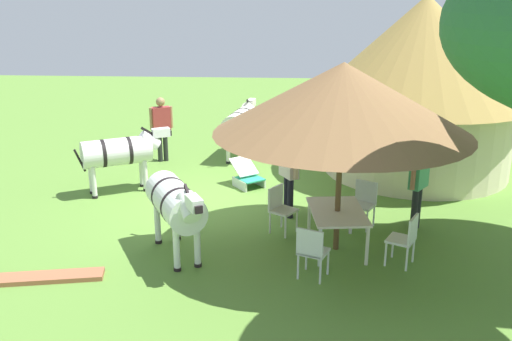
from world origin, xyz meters
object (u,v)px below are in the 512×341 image
(patio_dining_table, at_px, (337,215))
(striped_lounge_chair, at_px, (248,176))
(patio_chair_west_end, at_px, (312,249))
(standing_watcher, at_px, (161,123))
(zebra_nearest_camera, at_px, (119,152))
(patio_chair_near_lawn, at_px, (364,201))
(shade_umbrella, at_px, (343,98))
(guest_beside_umbrella, at_px, (289,168))
(thatched_hut, at_px, (421,79))
(patio_chair_east_end, at_px, (280,206))
(zebra_by_umbrella, at_px, (176,203))
(zebra_toward_hut, at_px, (242,123))
(guest_behind_table, at_px, (419,179))
(patio_chair_near_hut, at_px, (406,237))

(patio_dining_table, height_order, striped_lounge_chair, patio_dining_table)
(patio_chair_west_end, relative_size, standing_watcher, 0.52)
(zebra_nearest_camera, bearing_deg, patio_chair_near_lawn, 44.91)
(patio_chair_near_lawn, relative_size, zebra_nearest_camera, 0.45)
(shade_umbrella, bearing_deg, guest_beside_umbrella, -149.39)
(standing_watcher, bearing_deg, thatched_hut, 152.11)
(patio_chair_west_end, xyz_separation_m, striped_lounge_chair, (-4.43, -1.37, -0.27))
(patio_chair_west_end, bearing_deg, patio_chair_east_end, 129.16)
(guest_beside_umbrella, height_order, zebra_by_umbrella, guest_beside_umbrella)
(striped_lounge_chair, distance_m, zebra_toward_hut, 2.54)
(patio_chair_east_end, xyz_separation_m, guest_behind_table, (-0.30, 2.62, 0.50))
(shade_umbrella, height_order, striped_lounge_chair, shade_umbrella)
(patio_chair_west_end, relative_size, zebra_by_umbrella, 0.45)
(patio_chair_east_end, distance_m, standing_watcher, 5.56)
(patio_chair_west_end, relative_size, zebra_toward_hut, 0.40)
(guest_beside_umbrella, bearing_deg, patio_chair_near_lawn, -134.44)
(shade_umbrella, bearing_deg, patio_chair_east_end, -124.30)
(guest_beside_umbrella, bearing_deg, guest_behind_table, -130.78)
(patio_chair_east_end, xyz_separation_m, guest_beside_umbrella, (-0.77, 0.16, 0.51))
(patio_chair_near_lawn, xyz_separation_m, zebra_nearest_camera, (-1.62, -5.31, 0.42))
(guest_beside_umbrella, relative_size, zebra_nearest_camera, 0.87)
(shade_umbrella, height_order, patio_chair_near_lawn, shade_umbrella)
(shade_umbrella, relative_size, patio_chair_near_lawn, 4.84)
(patio_chair_near_hut, height_order, standing_watcher, standing_watcher)
(standing_watcher, relative_size, zebra_toward_hut, 0.77)
(standing_watcher, distance_m, striped_lounge_chair, 3.19)
(standing_watcher, bearing_deg, patio_dining_table, 104.98)
(thatched_hut, xyz_separation_m, patio_chair_near_hut, (5.37, -1.20, -1.82))
(thatched_hut, bearing_deg, patio_dining_table, -25.69)
(shade_umbrella, relative_size, standing_watcher, 2.50)
(patio_dining_table, bearing_deg, guest_behind_table, 122.03)
(patio_chair_near_hut, distance_m, zebra_toward_hut, 7.09)
(patio_chair_west_end, height_order, patio_chair_near_lawn, same)
(thatched_hut, bearing_deg, zebra_toward_hut, -101.05)
(patio_chair_near_lawn, relative_size, zebra_by_umbrella, 0.45)
(standing_watcher, xyz_separation_m, striped_lounge_chair, (1.90, 2.44, -0.79))
(striped_lounge_chair, bearing_deg, zebra_toward_hut, -118.36)
(patio_chair_near_lawn, xyz_separation_m, guest_behind_table, (0.09, 0.99, 0.50))
(patio_chair_east_end, bearing_deg, zebra_toward_hut, -132.47)
(guest_behind_table, height_order, striped_lounge_chair, guest_behind_table)
(zebra_by_umbrella, bearing_deg, patio_chair_east_end, -174.86)
(patio_chair_near_lawn, bearing_deg, zebra_nearest_camera, 11.83)
(thatched_hut, relative_size, shade_umbrella, 1.24)
(zebra_by_umbrella, bearing_deg, standing_watcher, -103.11)
(patio_chair_east_end, relative_size, guest_beside_umbrella, 0.52)
(patio_chair_west_end, height_order, guest_behind_table, guest_behind_table)
(thatched_hut, distance_m, guest_behind_table, 4.09)
(patio_dining_table, relative_size, zebra_nearest_camera, 0.76)
(shade_umbrella, bearing_deg, patio_chair_near_hut, 62.83)
(thatched_hut, xyz_separation_m, patio_chair_east_end, (4.10, -3.34, -1.82))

